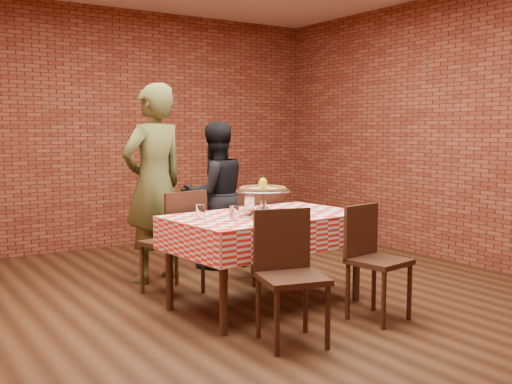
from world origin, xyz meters
TOP-DOWN VIEW (x-y plane):
  - ground at (0.00, 0.00)m, footprint 6.00×6.00m
  - back_wall at (0.00, 3.00)m, footprint 5.50×0.00m
  - table at (0.12, -0.09)m, footprint 1.59×1.04m
  - tablecloth at (0.12, -0.09)m, footprint 1.63×1.07m
  - pizza_stand at (0.07, -0.12)m, footprint 0.54×0.54m
  - pizza at (0.07, -0.12)m, footprint 0.47×0.47m
  - lemon at (0.07, -0.12)m, footprint 0.09×0.09m
  - water_glass_left at (-0.29, -0.27)m, footprint 0.08×0.08m
  - water_glass_right at (-0.46, -0.05)m, footprint 0.08×0.08m
  - side_plate at (0.57, -0.17)m, footprint 0.16×0.16m
  - sweetener_packet_a at (0.67, -0.24)m, footprint 0.06×0.06m
  - sweetener_packet_b at (0.76, -0.19)m, footprint 0.06×0.04m
  - condiment_caddy at (0.10, 0.17)m, footprint 0.12×0.10m
  - chair_near_left at (-0.23, -0.91)m, footprint 0.51×0.51m
  - chair_near_right at (0.63, -0.86)m, footprint 0.44×0.44m
  - chair_far_left at (-0.36, 0.66)m, footprint 0.52×0.52m
  - chair_far_right at (0.49, 0.67)m, footprint 0.51×0.51m
  - diner_olive at (-0.30, 1.16)m, footprint 0.77×0.60m
  - diner_black at (0.45, 1.34)m, footprint 0.77×0.62m

SIDE VIEW (x-z plane):
  - ground at x=0.00m, z-range 0.00..0.00m
  - table at x=0.12m, z-range 0.00..0.75m
  - chair_near_right at x=0.63m, z-range 0.00..0.87m
  - chair_near_left at x=-0.23m, z-range 0.00..0.90m
  - chair_far_right at x=0.49m, z-range 0.00..0.91m
  - chair_far_left at x=-0.36m, z-range 0.00..0.92m
  - tablecloth at x=0.12m, z-range 0.50..0.76m
  - sweetener_packet_a at x=0.67m, z-range 0.76..0.76m
  - sweetener_packet_b at x=0.76m, z-range 0.76..0.76m
  - diner_black at x=0.45m, z-range 0.00..1.52m
  - side_plate at x=0.57m, z-range 0.76..0.77m
  - water_glass_left at x=-0.29m, z-range 0.76..0.87m
  - water_glass_right at x=-0.46m, z-range 0.76..0.87m
  - condiment_caddy at x=0.10m, z-range 0.76..0.91m
  - pizza_stand at x=0.07m, z-range 0.76..0.96m
  - diner_olive at x=-0.30m, z-range 0.00..1.87m
  - pizza at x=0.07m, z-range 0.95..0.98m
  - lemon at x=0.07m, z-range 0.97..1.06m
  - back_wall at x=0.00m, z-range -1.30..4.20m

